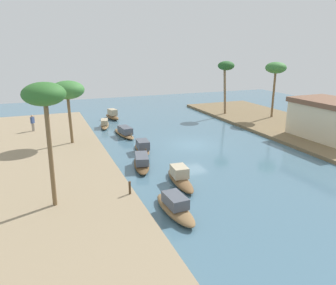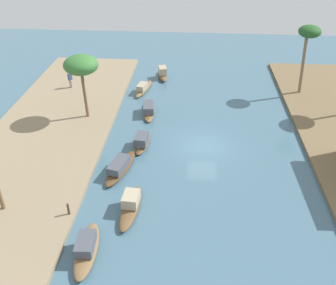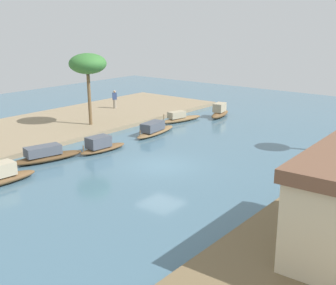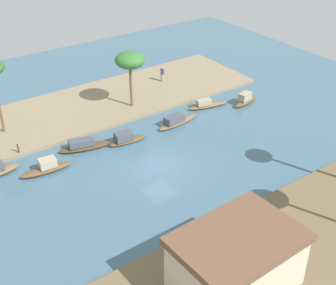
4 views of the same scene
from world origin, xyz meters
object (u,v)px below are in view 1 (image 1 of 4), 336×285
(sampan_upstream_small, at_px, (180,178))
(mooring_post, at_px, (130,188))
(sampan_with_tall_canopy, at_px, (142,162))
(sampan_with_red_awning, at_px, (142,147))
(palm_tree_left_near, at_px, (68,91))
(palm_tree_left_far, at_px, (44,98))
(sampan_midstream, at_px, (124,132))
(person_on_near_bank, at_px, (33,123))
(palm_tree_right_short, at_px, (226,68))
(sampan_near_left_bank, at_px, (175,207))
(palm_tree_right_tall, at_px, (276,69))
(sampan_foreground, at_px, (112,115))
(sampan_downstream_large, at_px, (105,124))
(riverside_building, at_px, (331,119))

(sampan_upstream_small, xyz_separation_m, mooring_post, (0.95, -3.73, 0.30))
(sampan_with_tall_canopy, xyz_separation_m, sampan_with_red_awning, (-3.55, 1.16, 0.04))
(palm_tree_left_near, distance_m, palm_tree_left_far, 12.65)
(sampan_midstream, xyz_separation_m, palm_tree_left_near, (1.65, -5.41, 4.75))
(person_on_near_bank, height_order, palm_tree_right_short, palm_tree_right_short)
(sampan_with_red_awning, xyz_separation_m, mooring_post, (8.55, -3.44, 0.30))
(sampan_near_left_bank, relative_size, mooring_post, 5.18)
(mooring_post, relative_size, palm_tree_right_tall, 0.12)
(sampan_foreground, height_order, palm_tree_right_short, palm_tree_right_short)
(sampan_with_tall_canopy, xyz_separation_m, palm_tree_left_far, (4.81, -6.56, 6.01))
(mooring_post, xyz_separation_m, palm_tree_right_short, (-19.26, 18.10, 5.50))
(sampan_foreground, bearing_deg, sampan_downstream_large, -35.93)
(palm_tree_right_tall, relative_size, riverside_building, 0.94)
(sampan_downstream_large, height_order, palm_tree_left_far, palm_tree_left_far)
(sampan_near_left_bank, distance_m, riverside_building, 21.22)
(sampan_with_tall_canopy, bearing_deg, palm_tree_left_near, -135.74)
(sampan_near_left_bank, relative_size, palm_tree_left_near, 0.74)
(sampan_with_tall_canopy, height_order, sampan_near_left_bank, sampan_near_left_bank)
(sampan_near_left_bank, bearing_deg, person_on_near_bank, -164.32)
(sampan_downstream_large, bearing_deg, sampan_with_red_awning, 19.17)
(person_on_near_bank, relative_size, palm_tree_right_short, 0.25)
(sampan_near_left_bank, xyz_separation_m, palm_tree_left_near, (-15.32, -3.94, 4.73))
(palm_tree_left_near, bearing_deg, sampan_with_tall_canopy, 30.15)
(sampan_with_red_awning, bearing_deg, sampan_upstream_small, 7.14)
(sampan_near_left_bank, xyz_separation_m, palm_tree_left_far, (-2.92, -6.09, 5.98))
(sampan_downstream_large, relative_size, riverside_building, 0.62)
(sampan_with_red_awning, relative_size, palm_tree_right_tall, 0.55)
(sampan_near_left_bank, distance_m, mooring_post, 3.29)
(sampan_upstream_small, height_order, sampan_with_red_awning, sampan_upstream_small)
(person_on_near_bank, xyz_separation_m, riverside_building, (13.47, 26.88, 1.06))
(sampan_midstream, bearing_deg, sampan_with_tall_canopy, -12.72)
(mooring_post, distance_m, palm_tree_right_tall, 27.83)
(sampan_foreground, relative_size, person_on_near_bank, 2.04)
(sampan_with_tall_canopy, bearing_deg, palm_tree_left_far, -39.65)
(sampan_with_red_awning, height_order, palm_tree_right_tall, palm_tree_right_tall)
(mooring_post, relative_size, riverside_building, 0.11)
(sampan_with_red_awning, xyz_separation_m, person_on_near_bank, (-10.10, -8.88, 0.71))
(palm_tree_right_tall, bearing_deg, palm_tree_right_short, -131.79)
(sampan_midstream, relative_size, sampan_foreground, 1.36)
(sampan_midstream, xyz_separation_m, sampan_upstream_small, (13.29, 0.44, 0.03))
(sampan_near_left_bank, bearing_deg, sampan_upstream_small, 149.51)
(sampan_downstream_large, distance_m, palm_tree_right_tall, 21.65)
(sampan_midstream, xyz_separation_m, sampan_foreground, (-8.44, 0.58, 0.10))
(sampan_with_tall_canopy, xyz_separation_m, palm_tree_right_short, (-14.25, 15.81, 5.84))
(palm_tree_left_near, distance_m, palm_tree_right_short, 21.32)
(sampan_midstream, bearing_deg, sampan_with_red_awning, -4.94)
(sampan_foreground, distance_m, palm_tree_right_tall, 21.02)
(sampan_midstream, relative_size, riverside_building, 0.66)
(sampan_near_left_bank, distance_m, sampan_upstream_small, 4.14)
(sampan_downstream_large, distance_m, sampan_foreground, 4.09)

